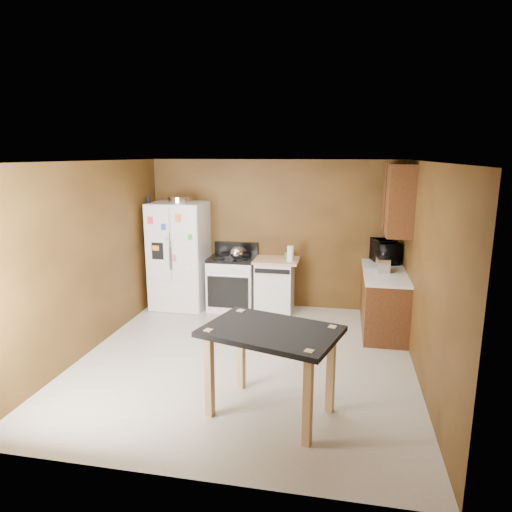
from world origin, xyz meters
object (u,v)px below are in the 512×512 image
(paper_towel, at_px, (290,254))
(gas_range, at_px, (233,282))
(green_canister, at_px, (288,256))
(microwave, at_px, (384,252))
(kettle, at_px, (237,253))
(pen_cup, at_px, (148,199))
(toaster, at_px, (383,265))
(island, at_px, (271,342))
(refrigerator, at_px, (179,255))
(roasting_pan, at_px, (180,200))
(dishwasher, at_px, (275,285))

(paper_towel, relative_size, gas_range, 0.23)
(green_canister, relative_size, microwave, 0.19)
(kettle, bearing_deg, green_canister, 15.63)
(pen_cup, xyz_separation_m, green_canister, (2.28, 0.29, -0.91))
(kettle, distance_m, toaster, 2.32)
(microwave, xyz_separation_m, island, (-1.31, -3.22, -0.29))
(green_canister, distance_m, refrigerator, 1.84)
(toaster, bearing_deg, gas_range, 162.88)
(pen_cup, bearing_deg, gas_range, 8.44)
(kettle, distance_m, refrigerator, 1.03)
(roasting_pan, distance_m, gas_range, 1.64)
(paper_towel, xyz_separation_m, gas_range, (-0.98, 0.08, -0.55))
(microwave, height_order, gas_range, microwave)
(microwave, xyz_separation_m, gas_range, (-2.46, -0.13, -0.60))
(green_canister, bearing_deg, toaster, -21.80)
(roasting_pan, xyz_separation_m, refrigerator, (-0.05, 0.01, -0.95))
(kettle, xyz_separation_m, microwave, (2.35, 0.28, 0.06))
(roasting_pan, relative_size, microwave, 0.67)
(kettle, distance_m, gas_range, 0.57)
(toaster, relative_size, island, 0.19)
(roasting_pan, bearing_deg, microwave, 3.45)
(green_canister, bearing_deg, gas_range, -174.70)
(paper_towel, height_order, green_canister, paper_towel)
(pen_cup, xyz_separation_m, island, (2.52, -2.88, -1.08))
(kettle, distance_m, paper_towel, 0.88)
(microwave, distance_m, gas_range, 2.54)
(toaster, distance_m, gas_range, 2.51)
(roasting_pan, xyz_separation_m, toaster, (3.26, -0.44, -0.85))
(roasting_pan, bearing_deg, island, -56.26)
(green_canister, height_order, microwave, microwave)
(pen_cup, height_order, microwave, pen_cup)
(green_canister, distance_m, toaster, 1.60)
(pen_cup, xyz_separation_m, microwave, (3.82, 0.34, -0.79))
(gas_range, bearing_deg, paper_towel, -4.38)
(kettle, bearing_deg, microwave, 6.68)
(toaster, xyz_separation_m, microwave, (0.06, 0.64, 0.06))
(kettle, xyz_separation_m, gas_range, (-0.11, 0.14, -0.54))
(pen_cup, distance_m, toaster, 3.87)
(microwave, bearing_deg, island, 142.08)
(roasting_pan, xyz_separation_m, kettle, (0.97, -0.08, -0.85))
(dishwasher, bearing_deg, pen_cup, -173.79)
(island, bearing_deg, roasting_pan, 123.74)
(kettle, bearing_deg, paper_towel, 4.33)
(microwave, distance_m, refrigerator, 3.38)
(paper_towel, distance_m, island, 3.02)
(gas_range, bearing_deg, pen_cup, -171.56)
(green_canister, bearing_deg, dishwasher, -162.97)
(roasting_pan, height_order, refrigerator, roasting_pan)
(toaster, height_order, microwave, microwave)
(paper_towel, xyz_separation_m, dishwasher, (-0.26, 0.10, -0.56))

